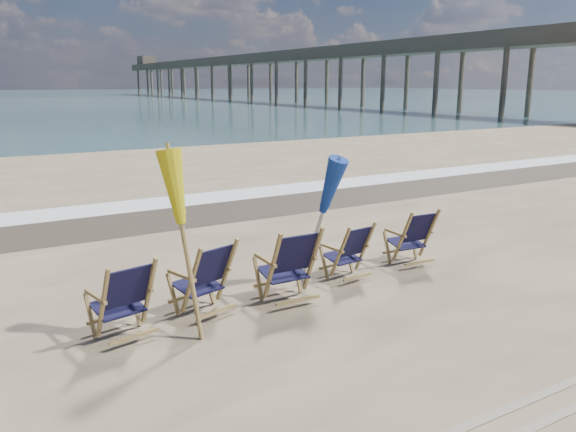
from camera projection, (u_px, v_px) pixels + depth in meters
name	position (u px, v px, depth m)	size (l,w,h in m)	color
surf_foam	(166.00, 202.00, 14.10)	(200.00, 1.40, 0.01)	silver
wet_sand_strip	(187.00, 214.00, 12.83)	(200.00, 2.60, 0.00)	#42362A
beach_chair_0	(149.00, 294.00, 6.59)	(0.65, 0.73, 1.01)	black
beach_chair_1	(227.00, 273.00, 7.31)	(0.66, 0.74, 1.02)	black
beach_chair_2	(313.00, 262.00, 7.61)	(0.70, 0.79, 1.10)	black
beach_chair_3	(365.00, 249.00, 8.56)	(0.59, 0.66, 0.92)	black
beach_chair_4	(429.00, 235.00, 9.20)	(0.63, 0.70, 0.98)	black
umbrella_yellow	(184.00, 197.00, 6.27)	(0.30, 0.30, 2.22)	olive
umbrella_blue	(319.00, 185.00, 8.19)	(0.30, 0.30, 1.98)	#A5A5AD
fishing_pier	(267.00, 71.00, 86.84)	(4.40, 140.00, 9.30)	brown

